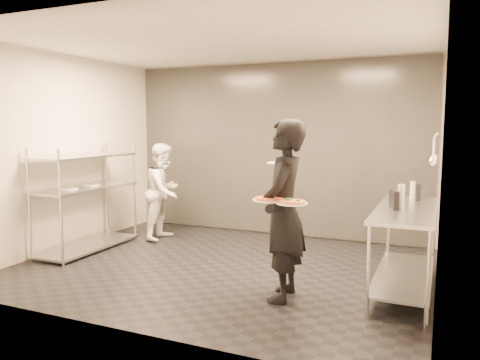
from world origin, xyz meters
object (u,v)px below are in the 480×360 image
at_px(pass_rack, 86,197).
at_px(waiter, 283,210).
at_px(pizza_plate_far, 292,202).
at_px(pos_monitor, 394,199).
at_px(chef, 164,191).
at_px(salad_plate, 280,161).
at_px(pizza_plate_near, 270,199).
at_px(bottle_dark, 418,193).
at_px(bottle_clear, 413,190).
at_px(bottle_green, 401,196).
at_px(prep_counter, 405,235).

bearing_deg(pass_rack, waiter, -12.51).
xyz_separation_m(pizza_plate_far, pos_monitor, (0.85, 0.86, -0.04)).
bearing_deg(pizza_plate_far, chef, 144.05).
height_order(pizza_plate_far, salad_plate, salad_plate).
bearing_deg(pos_monitor, salad_plate, -179.20).
distance_m(pizza_plate_near, bottle_dark, 1.91).
bearing_deg(chef, bottle_dark, -100.36).
distance_m(pizza_plate_near, bottle_clear, 2.03).
relative_size(pizza_plate_near, bottle_green, 1.34).
xyz_separation_m(waiter, pos_monitor, (1.02, 0.61, 0.09)).
distance_m(pizza_plate_near, pos_monitor, 1.35).
distance_m(pass_rack, waiter, 3.28).
bearing_deg(pos_monitor, bottle_clear, 64.56).
bearing_deg(pos_monitor, pass_rack, 162.47).
xyz_separation_m(waiter, bottle_dark, (1.22, 1.22, 0.09)).
distance_m(chef, pizza_plate_far, 3.35).
bearing_deg(pizza_plate_far, bottle_green, 44.06).
distance_m(pass_rack, pos_monitor, 4.22).
height_order(salad_plate, bottle_green, salad_plate).
relative_size(bottle_green, bottle_dark, 1.30).
height_order(prep_counter, chef, chef).
bearing_deg(pass_rack, salad_plate, -8.27).
bearing_deg(prep_counter, pos_monitor, -140.11).
distance_m(chef, pos_monitor, 3.72).
xyz_separation_m(bottle_clear, bottle_dark, (0.07, -0.23, -0.00)).
relative_size(pass_rack, bottle_dark, 8.13).
distance_m(waiter, pos_monitor, 1.19).
relative_size(pos_monitor, bottle_green, 1.05).
xyz_separation_m(prep_counter, salad_plate, (-1.26, -0.45, 0.78)).
height_order(chef, pizza_plate_near, chef).
bearing_deg(bottle_clear, chef, 175.89).
xyz_separation_m(pass_rack, chef, (0.66, 1.00, -0.02)).
xyz_separation_m(pass_rack, prep_counter, (4.33, 0.00, -0.14)).
xyz_separation_m(waiter, pizza_plate_far, (0.17, -0.24, 0.13)).
distance_m(pass_rack, prep_counter, 4.33).
height_order(pass_rack, pizza_plate_near, pass_rack).
distance_m(pass_rack, bottle_dark, 4.46).
distance_m(pass_rack, pizza_plate_far, 3.50).
bearing_deg(bottle_green, waiter, -149.27).
bearing_deg(bottle_clear, pass_rack, -170.35).
distance_m(waiter, salad_plate, 0.56).
xyz_separation_m(bottle_green, bottle_dark, (0.14, 0.58, -0.03)).
height_order(prep_counter, bottle_dark, bottle_dark).
bearing_deg(waiter, bottle_green, 113.52).
distance_m(waiter, pizza_plate_near, 0.22).
bearing_deg(pos_monitor, chef, 146.54).
height_order(pizza_plate_near, pizza_plate_far, pizza_plate_near).
xyz_separation_m(salad_plate, bottle_green, (1.21, 0.38, -0.36)).
bearing_deg(salad_plate, pass_rack, 171.73).
height_order(chef, bottle_dark, chef).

